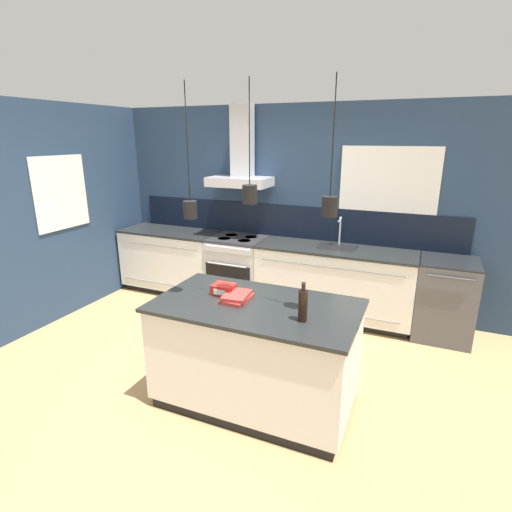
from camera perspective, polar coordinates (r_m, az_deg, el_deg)
name	(u,v)px	position (r m, az deg, el deg)	size (l,w,h in m)	color
ground_plane	(217,373)	(4.05, -5.62, -16.32)	(16.00, 16.00, 0.00)	tan
wall_back	(285,204)	(5.31, 4.19, 7.47)	(5.60, 2.39, 2.60)	navy
wall_left	(71,211)	(5.57, -24.94, 5.88)	(0.08, 3.80, 2.60)	navy
counter_run_left	(172,260)	(5.98, -11.89, -0.59)	(1.44, 0.64, 0.91)	black
counter_run_sink	(334,283)	(5.05, 11.05, -3.78)	(1.91, 0.64, 1.26)	black
oven_range	(238,270)	(5.45, -2.59, -2.01)	(0.73, 0.66, 0.91)	#B5B5BA
dishwasher	(445,299)	(4.97, 25.34, -5.57)	(0.61, 0.65, 0.91)	#4C4C51
kitchen_island	(256,353)	(3.45, -0.02, -13.71)	(1.66, 0.93, 0.91)	black
bottle_on_island	(303,305)	(2.93, 6.71, -6.98)	(0.07, 0.07, 0.30)	black
book_stack	(237,297)	(3.30, -2.78, -5.87)	(0.22, 0.29, 0.06)	#B2332D
red_supply_box	(224,289)	(3.42, -4.63, -4.77)	(0.19, 0.16, 0.09)	red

